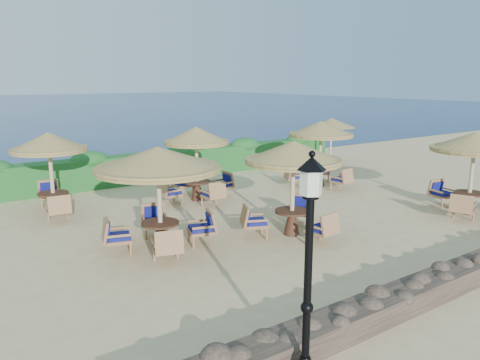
# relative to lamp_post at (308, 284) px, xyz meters

# --- Properties ---
(ground) EXTENTS (120.00, 120.00, 0.00)m
(ground) POSITION_rel_lamp_post_xyz_m (4.80, 6.80, -1.55)
(ground) COLOR #D6BD88
(ground) RESTS_ON ground
(hedge) EXTENTS (18.00, 0.90, 1.20)m
(hedge) POSITION_rel_lamp_post_xyz_m (4.80, 14.00, -0.95)
(hedge) COLOR #195020
(hedge) RESTS_ON ground
(stone_wall) EXTENTS (15.00, 0.65, 0.44)m
(stone_wall) POSITION_rel_lamp_post_xyz_m (4.80, 0.60, -1.33)
(stone_wall) COLOR brown
(stone_wall) RESTS_ON ground
(lamp_post) EXTENTS (0.44, 0.44, 3.31)m
(lamp_post) POSITION_rel_lamp_post_xyz_m (0.00, 0.00, 0.00)
(lamp_post) COLOR black
(lamp_post) RESTS_ON ground
(extra_parasol) EXTENTS (2.30, 2.30, 2.41)m
(extra_parasol) POSITION_rel_lamp_post_xyz_m (12.60, 12.00, 0.62)
(extra_parasol) COLOR #CCB790
(extra_parasol) RESTS_ON ground
(cafe_set_0) EXTENTS (3.17, 3.17, 2.65)m
(cafe_set_0) POSITION_rel_lamp_post_xyz_m (0.68, 6.20, 0.36)
(cafe_set_0) COLOR #CCB790
(cafe_set_0) RESTS_ON ground
(cafe_set_1) EXTENTS (2.76, 2.77, 2.65)m
(cafe_set_1) POSITION_rel_lamp_post_xyz_m (4.17, 5.13, 0.33)
(cafe_set_1) COLOR #CCB790
(cafe_set_1) RESTS_ON ground
(cafe_set_2) EXTENTS (2.78, 2.78, 2.65)m
(cafe_set_2) POSITION_rel_lamp_post_xyz_m (10.26, 3.48, 0.33)
(cafe_set_2) COLOR #CCB790
(cafe_set_2) RESTS_ON ground
(cafe_set_3) EXTENTS (2.37, 2.86, 2.65)m
(cafe_set_3) POSITION_rel_lamp_post_xyz_m (-0.80, 11.06, 0.36)
(cafe_set_3) COLOR #CCB790
(cafe_set_3) RESTS_ON ground
(cafe_set_4) EXTENTS (2.81, 2.81, 2.65)m
(cafe_set_4) POSITION_rel_lamp_post_xyz_m (3.88, 9.96, 0.12)
(cafe_set_4) COLOR #CCB790
(cafe_set_4) RESTS_ON ground
(cafe_set_5) EXTENTS (2.75, 2.73, 2.65)m
(cafe_set_5) POSITION_rel_lamp_post_xyz_m (9.09, 9.13, 0.31)
(cafe_set_5) COLOR #CCB790
(cafe_set_5) RESTS_ON ground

